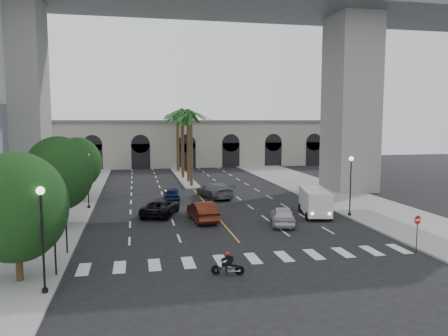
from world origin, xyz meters
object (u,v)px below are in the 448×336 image
traffic_signal_near (54,232)px  lamp_post_left_near (42,231)px  traffic_signal_far (66,216)px  pedestrian_b (30,222)px  car_c (161,207)px  car_b (203,211)px  cargo_van (315,201)px  lamp_post_left_far (88,176)px  do_not_enter_sign (417,226)px  pedestrian_a (39,222)px  car_a (283,216)px  motorcycle_rider (229,264)px  lamp_post_right (351,181)px  car_d (215,190)px  car_e (172,194)px

traffic_signal_near → lamp_post_left_near: bearing=-92.3°
traffic_signal_far → pedestrian_b: 6.32m
car_c → pedestrian_b: size_ratio=2.98×
car_b → cargo_van: bearing=175.5°
traffic_signal_near → car_c: bearing=66.0°
lamp_post_left_far → traffic_signal_far: 14.52m
lamp_post_left_near → traffic_signal_far: lamp_post_left_near is taller
lamp_post_left_far → do_not_enter_sign: size_ratio=2.20×
traffic_signal_near → pedestrian_a: (-2.56, 8.68, -1.38)m
pedestrian_a → pedestrian_b: pedestrian_a is taller
lamp_post_left_near → car_a: (16.05, 11.40, -2.45)m
lamp_post_left_near → lamp_post_left_far: bearing=90.0°
lamp_post_left_near → motorcycle_rider: bearing=6.0°
traffic_signal_near → pedestrian_b: 9.88m
cargo_van → pedestrian_a: 22.66m
lamp_post_right → car_d: lamp_post_right is taller
traffic_signal_near → car_e: (8.05, 21.76, -1.82)m
lamp_post_left_near → lamp_post_left_far: size_ratio=1.00×
car_a → cargo_van: cargo_van is taller
traffic_signal_near → do_not_enter_sign: traffic_signal_near is taller
do_not_enter_sign → car_a: bearing=106.5°
lamp_post_left_near → car_d: 28.01m
do_not_enter_sign → traffic_signal_near: bearing=162.8°
pedestrian_b → pedestrian_a: bearing=-33.3°
lamp_post_left_far → lamp_post_right: same height
lamp_post_right → car_a: (-6.75, -1.60, -2.45)m
lamp_post_left_near → lamp_post_right: (22.80, 13.00, 0.00)m
lamp_post_right → pedestrian_b: size_ratio=2.95×
car_d → car_e: bearing=-8.0°
traffic_signal_far → do_not_enter_sign: (21.89, -3.95, -0.74)m
cargo_van → pedestrian_b: size_ratio=3.20×
lamp_post_left_near → motorcycle_rider: (9.33, 0.99, -2.63)m
car_a → car_b: (-6.15, 2.71, 0.06)m
traffic_signal_near → car_b: 15.28m
car_d → pedestrian_b: 20.74m
car_c → cargo_van: (13.44, -2.91, 0.55)m
do_not_enter_sign → car_e: bearing=105.1°
lamp_post_left_near → cargo_van: (20.01, 14.13, -1.92)m
lamp_post_left_near → car_b: size_ratio=1.07×
lamp_post_left_far → car_e: size_ratio=1.33×
cargo_van → pedestrian_b: 23.35m
car_c → car_b: bearing=158.6°
lamp_post_right → traffic_signal_near: size_ratio=1.47×
traffic_signal_near → car_b: (9.80, 11.61, -1.68)m
car_b → pedestrian_a: pedestrian_a is taller
pedestrian_a → lamp_post_left_far: bearing=87.9°
lamp_post_right → car_c: size_ratio=0.99×
lamp_post_right → traffic_signal_near: lamp_post_right is taller
car_a → car_d: size_ratio=0.76×
car_a → car_d: (-3.15, 13.35, 0.09)m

